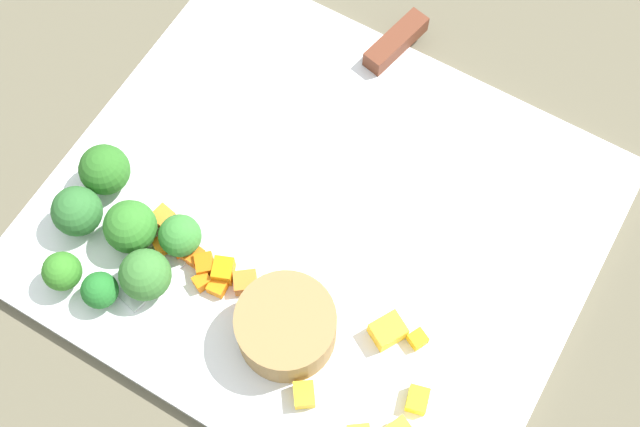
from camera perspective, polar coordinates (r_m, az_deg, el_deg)
ground_plane at (r=0.65m, az=-0.00°, el=-0.78°), size 4.00×4.00×0.00m
cutting_board at (r=0.65m, az=-0.00°, el=-0.57°), size 0.41×0.35×0.01m
prep_bowl at (r=0.59m, az=-2.34°, el=-7.80°), size 0.07×0.07×0.04m
chef_knife at (r=0.68m, az=0.33°, el=7.11°), size 0.09×0.34×0.02m
carrot_dice_0 at (r=0.64m, az=-10.71°, el=-2.19°), size 0.02×0.02×0.01m
carrot_dice_1 at (r=0.62m, az=-8.10°, el=-4.65°), size 0.01×0.02×0.01m
carrot_dice_2 at (r=0.62m, az=-6.66°, el=-3.92°), size 0.02×0.02×0.02m
carrot_dice_3 at (r=0.62m, az=-5.14°, el=-4.74°), size 0.02×0.02×0.01m
carrot_dice_4 at (r=0.63m, az=-8.73°, el=-2.84°), size 0.02×0.02×0.01m
carrot_dice_5 at (r=0.63m, az=-7.91°, el=-3.54°), size 0.02×0.02×0.02m
carrot_dice_6 at (r=0.63m, az=-9.55°, el=-2.00°), size 0.02×0.02×0.02m
carrot_dice_7 at (r=0.65m, az=-10.72°, el=-0.27°), size 0.02×0.02×0.01m
carrot_dice_8 at (r=0.62m, az=-7.06°, el=-5.03°), size 0.01×0.01×0.01m
pepper_dice_1 at (r=0.60m, az=6.71°, el=-12.60°), size 0.02×0.02×0.01m
pepper_dice_3 at (r=0.61m, az=4.69°, el=-8.05°), size 0.03×0.03×0.02m
pepper_dice_4 at (r=0.59m, az=-1.10°, el=-12.35°), size 0.02×0.02×0.01m
pepper_dice_5 at (r=0.61m, az=6.73°, el=-8.58°), size 0.02×0.02×0.01m
broccoli_floret_0 at (r=0.63m, az=-9.60°, el=-1.53°), size 0.03×0.03×0.04m
broccoli_floret_1 at (r=0.62m, az=-11.92°, el=-4.16°), size 0.04×0.04×0.04m
broccoli_floret_2 at (r=0.65m, az=-16.36°, el=0.13°), size 0.04×0.04×0.04m
broccoli_floret_3 at (r=0.66m, az=-14.58°, el=2.92°), size 0.04×0.04×0.04m
broccoli_floret_4 at (r=0.63m, az=-12.90°, el=-0.91°), size 0.04×0.04×0.04m
broccoli_floret_5 at (r=0.63m, az=-14.90°, el=-5.13°), size 0.03×0.03×0.03m
broccoli_floret_6 at (r=0.63m, az=-17.30°, el=-3.84°), size 0.03×0.03×0.04m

